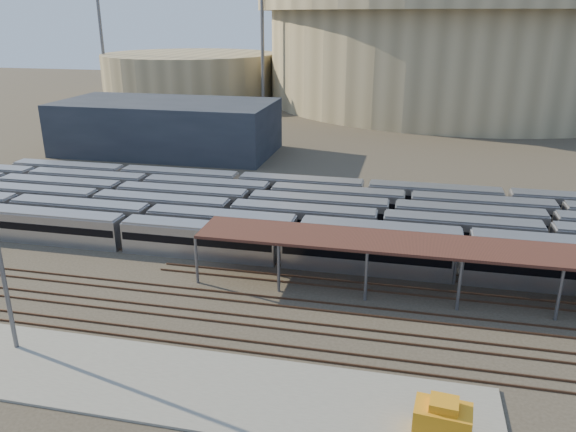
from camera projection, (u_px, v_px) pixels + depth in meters
The scene contains 12 objects.
ground at pixel (270, 296), 54.92m from camera, with size 420.00×420.00×0.00m, color #383026.
apron at pixel (156, 381), 42.14m from camera, with size 50.00×9.00×0.20m, color gray.
subway_trains at pixel (307, 217), 71.25m from camera, with size 129.63×23.90×3.60m.
inspection_shed at pixel (508, 253), 52.39m from camera, with size 60.30×6.00×5.30m.
empty_tracks at pixel (256, 321), 50.30m from camera, with size 170.00×9.62×0.18m.
stadium at pixel (460, 47), 172.71m from camera, with size 124.00×124.00×32.50m.
secondary_arena at pixel (191, 75), 184.15m from camera, with size 56.00×56.00×14.00m, color tan.
service_building at pixel (167, 127), 110.87m from camera, with size 42.00×20.00×10.00m, color #1E232D.
floodlight_0 at pixel (262, 35), 155.01m from camera, with size 4.00×1.00×38.40m.
floodlight_1 at pixel (101, 32), 175.45m from camera, with size 4.00×1.00×38.40m.
floodlight_3 at pixel (354, 30), 196.82m from camera, with size 4.00×1.00×38.40m.
yellow_equipment at pixel (442, 422), 36.08m from camera, with size 3.60×2.25×2.25m, color orange.
Camera 1 is at (12.39, -47.41, 26.08)m, focal length 35.00 mm.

